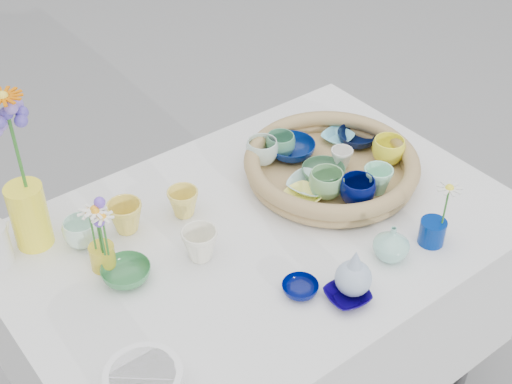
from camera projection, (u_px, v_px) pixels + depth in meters
wicker_tray at (331, 167)px, 1.92m from camera, size 0.47×0.47×0.08m
tray_ceramic_0 at (291, 149)px, 1.98m from camera, size 0.15×0.15×0.04m
tray_ceramic_1 at (357, 138)px, 2.03m from camera, size 0.13×0.13×0.04m
tray_ceramic_2 at (388, 151)px, 1.95m from camera, size 0.10×0.10×0.07m
tray_ceramic_3 at (323, 173)px, 1.90m from camera, size 0.13×0.13×0.04m
tray_ceramic_4 at (326, 184)px, 1.84m from camera, size 0.11×0.11×0.07m
tray_ceramic_5 at (310, 185)px, 1.87m from camera, size 0.14×0.14×0.03m
tray_ceramic_6 at (262, 152)px, 1.95m from camera, size 0.09×0.09×0.07m
tray_ceramic_7 at (342, 158)px, 1.94m from camera, size 0.07×0.07×0.06m
tray_ceramic_8 at (338, 137)px, 2.05m from camera, size 0.10×0.10×0.02m
tray_ceramic_9 at (357, 191)px, 1.81m from camera, size 0.11×0.11×0.07m
tray_ceramic_10 at (303, 197)px, 1.83m from camera, size 0.11×0.11×0.02m
tray_ceramic_11 at (378, 180)px, 1.85m from camera, size 0.09×0.09×0.07m
tray_ceramic_12 at (280, 145)px, 1.98m from camera, size 0.10×0.10×0.07m
loose_ceramic_0 at (126, 217)px, 1.75m from camera, size 0.11×0.11×0.08m
loose_ceramic_1 at (183, 203)px, 1.80m from camera, size 0.08×0.08×0.07m
loose_ceramic_2 at (126, 273)px, 1.63m from camera, size 0.14×0.14×0.04m
loose_ceramic_3 at (200, 244)px, 1.68m from camera, size 0.10×0.10×0.08m
loose_ceramic_4 at (300, 289)px, 1.60m from camera, size 0.10×0.10×0.03m
loose_ceramic_5 at (81, 233)px, 1.72m from camera, size 0.09×0.09×0.07m
loose_ceramic_6 at (347, 296)px, 1.59m from camera, size 0.11×0.11×0.02m
bud_vase_paleblue at (354, 271)px, 1.57m from camera, size 0.09×0.09×0.13m
bud_vase_seafoam at (392, 243)px, 1.67m from camera, size 0.11×0.11×0.09m
bud_vase_cobalt at (432, 232)px, 1.72m from camera, size 0.08×0.08×0.06m
single_daisy at (446, 206)px, 1.67m from camera, size 0.08×0.08×0.12m
tall_vase_yellow at (30, 216)px, 1.69m from camera, size 0.11×0.11×0.17m
gerbera at (14, 144)px, 1.57m from camera, size 0.11×0.11×0.26m
hydrangea at (18, 153)px, 1.58m from camera, size 0.09×0.09×0.26m
daisy_cup at (103, 257)px, 1.66m from camera, size 0.08×0.08×0.06m
daisy_posy at (101, 222)px, 1.58m from camera, size 0.09×0.09×0.16m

